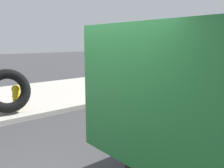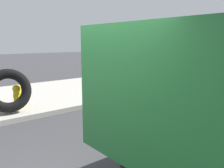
% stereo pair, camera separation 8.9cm
% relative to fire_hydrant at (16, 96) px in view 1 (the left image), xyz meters
% --- Properties ---
extents(fire_hydrant, '(0.25, 0.58, 0.75)m').
position_rel_fire_hydrant_xyz_m(fire_hydrant, '(0.00, 0.00, 0.00)').
color(fire_hydrant, yellow).
rests_on(fire_hydrant, sidewalk_curb).
extents(loose_tire, '(1.39, 0.93, 1.30)m').
position_rel_fire_hydrant_xyz_m(loose_tire, '(-0.31, -0.24, 0.25)').
color(loose_tire, black).
rests_on(loose_tire, sidewalk_curb).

